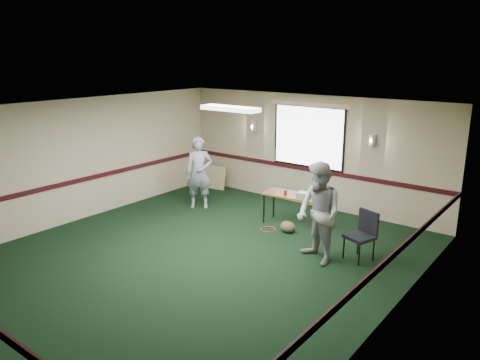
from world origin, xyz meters
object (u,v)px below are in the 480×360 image
Objects in this scene: projector at (304,194)px; person_right at (319,213)px; conference_chair at (363,231)px; folding_table at (295,197)px; person_left at (199,173)px.

person_right is (1.08, -1.34, 0.17)m from projector.
folding_table is at bearing 178.14° from conference_chair.
projector is 0.15× the size of person_left.
projector reaches higher than folding_table.
projector is 1.73m from person_right.
person_left is at bearing -166.13° from conference_chair.
conference_chair is (1.87, -0.71, -0.11)m from folding_table.
projector is 0.30× the size of conference_chair.
folding_table is at bearing 161.56° from person_right.
conference_chair is (1.67, -0.74, -0.21)m from projector.
conference_chair is at bearing -43.78° from person_left.
person_right reaches higher than folding_table.
folding_table is 0.82× the size of person_left.
person_left is (-2.48, -0.33, 0.22)m from folding_table.
person_right is (1.28, -1.31, 0.27)m from folding_table.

